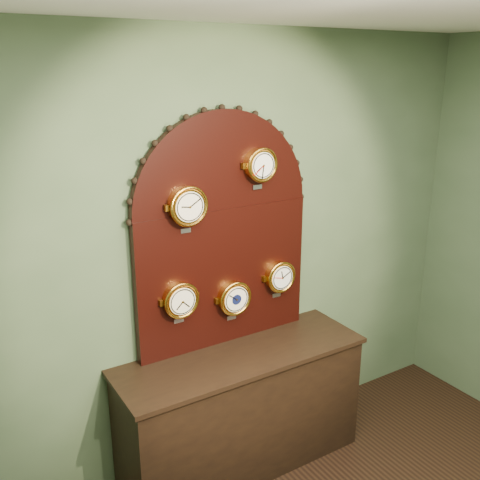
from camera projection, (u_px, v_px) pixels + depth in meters
wall_back at (219, 257)px, 3.50m from camera, size 4.00×0.00×4.00m
shop_counter at (242, 412)px, 3.59m from camera, size 1.60×0.50×0.80m
display_board at (223, 225)px, 3.39m from camera, size 1.26×0.06×1.53m
roman_clock at (188, 206)px, 3.15m from camera, size 0.24×0.08×0.29m
arabic_clock at (261, 165)px, 3.34m from camera, size 0.22×0.08×0.27m
hygrometer at (180, 300)px, 3.29m from camera, size 0.23×0.08×0.28m
barometer at (234, 298)px, 3.50m from camera, size 0.23×0.08×0.28m
tide_clock at (280, 276)px, 3.66m from camera, size 0.22×0.08×0.27m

